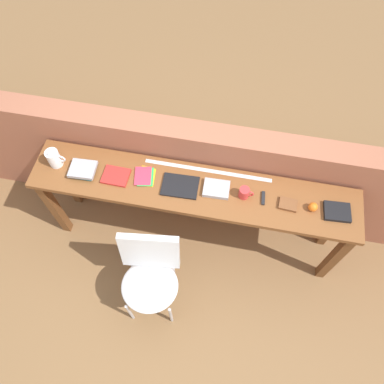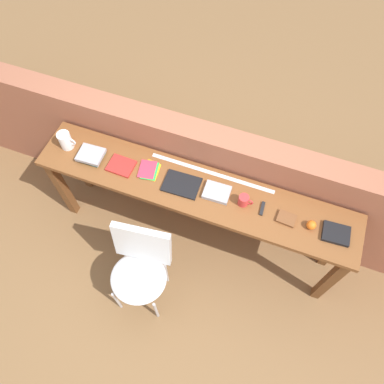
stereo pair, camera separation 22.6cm
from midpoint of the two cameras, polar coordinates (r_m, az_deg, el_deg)
ground_plane at (r=3.48m, az=0.43°, el=-10.87°), size 40.00×40.00×0.00m
brick_wall_back at (r=3.24m, az=4.41°, el=2.57°), size 6.00×0.20×1.13m
sideboard at (r=2.92m, az=2.55°, el=-0.91°), size 2.50×0.44×0.88m
chair_white_moulded at (r=2.93m, az=-5.72°, el=-11.41°), size 0.49×0.50×0.89m
pitcher_white at (r=3.07m, az=-16.73°, el=7.41°), size 0.14×0.10×0.18m
book_stack_leftmost at (r=3.00m, az=-13.06°, el=5.34°), size 0.20×0.17×0.05m
magazine_cycling at (r=2.92m, az=-8.58°, el=3.83°), size 0.20×0.17×0.02m
pamphlet_pile_colourful at (r=2.88m, az=-4.30°, el=3.19°), size 0.17×0.19×0.01m
book_open_centre at (r=2.80m, az=0.70°, el=1.00°), size 0.28×0.20×0.02m
book_grey_hardcover at (r=2.77m, az=6.13°, el=-0.21°), size 0.20×0.16×0.03m
mug at (r=2.73m, az=10.26°, el=-1.44°), size 0.11×0.08×0.09m
multitool_folded at (r=2.77m, az=12.97°, el=-2.64°), size 0.03×0.11×0.02m
leather_journal_brown at (r=2.78m, az=16.48°, el=-4.07°), size 0.14×0.11×0.02m
sports_ball_small at (r=2.78m, az=19.98°, el=-4.93°), size 0.07×0.07×0.07m
book_repair_rightmost at (r=2.84m, az=23.26°, el=-6.02°), size 0.20×0.16×0.03m
ruler_metal_back_edge at (r=2.87m, az=5.30°, el=2.74°), size 0.99×0.03×0.00m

